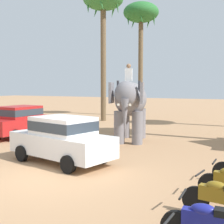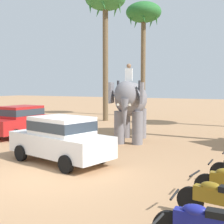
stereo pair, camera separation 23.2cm
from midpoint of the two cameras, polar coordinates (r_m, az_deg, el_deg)
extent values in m
plane|color=tan|center=(9.85, -11.73, -11.90)|extent=(120.00, 120.00, 0.00)
cube|color=white|center=(11.59, -8.98, -5.86)|extent=(4.37, 2.53, 0.76)
cube|color=white|center=(11.41, -8.70, -2.47)|extent=(2.38, 1.97, 0.64)
cube|color=#2D3842|center=(11.41, -8.70, -2.47)|extent=(2.41, 1.99, 0.35)
cylinder|color=black|center=(12.15, -15.98, -7.31)|extent=(0.62, 0.30, 0.60)
cylinder|color=black|center=(13.15, -9.79, -6.27)|extent=(0.62, 0.30, 0.60)
cylinder|color=black|center=(10.19, -7.88, -9.53)|extent=(0.62, 0.30, 0.60)
cylinder|color=black|center=(11.36, -1.43, -7.97)|extent=(0.62, 0.30, 0.60)
cube|color=red|center=(18.00, -15.89, -2.16)|extent=(1.87, 4.17, 0.76)
cube|color=red|center=(17.86, -16.17, 0.04)|extent=(1.64, 2.16, 0.64)
cube|color=#2D3842|center=(17.86, -16.17, 0.04)|extent=(1.67, 2.18, 0.35)
cylinder|color=black|center=(19.53, -14.91, -2.72)|extent=(0.20, 0.61, 0.60)
cylinder|color=black|center=(18.37, -11.16, -3.11)|extent=(0.20, 0.61, 0.60)
cylinder|color=black|center=(16.58, -16.99, -4.10)|extent=(0.20, 0.61, 0.60)
ellipsoid|color=slate|center=(15.77, 3.99, 2.42)|extent=(2.40, 3.42, 1.70)
cylinder|color=slate|center=(14.92, 5.16, -2.95)|extent=(0.52, 0.52, 1.60)
cylinder|color=slate|center=(15.04, 1.82, -2.86)|extent=(0.52, 0.52, 1.60)
cylinder|color=slate|center=(16.76, 5.88, -2.09)|extent=(0.52, 0.52, 1.60)
cylinder|color=slate|center=(16.87, 2.90, -2.03)|extent=(0.52, 0.52, 1.60)
ellipsoid|color=slate|center=(14.15, 3.12, 3.35)|extent=(1.34, 1.27, 1.20)
cube|color=slate|center=(14.16, 6.07, 3.53)|extent=(0.34, 0.80, 0.96)
cube|color=slate|center=(14.37, 0.33, 3.58)|extent=(0.34, 0.80, 0.96)
cone|color=slate|center=(13.77, 2.82, -0.86)|extent=(0.45, 0.45, 1.60)
cone|color=beige|center=(13.74, 3.93, 1.21)|extent=(0.27, 0.57, 0.21)
cone|color=beige|center=(13.82, 1.80, 1.24)|extent=(0.27, 0.57, 0.21)
cube|color=white|center=(14.92, 3.58, 6.89)|extent=(0.39, 0.33, 0.60)
sphere|color=#8E6647|center=(14.95, 3.59, 8.50)|extent=(0.22, 0.22, 0.22)
cylinder|color=#333338|center=(14.85, 5.56, 4.76)|extent=(0.12, 0.12, 0.55)
cylinder|color=#333338|center=(15.00, 1.59, 4.79)|extent=(0.12, 0.12, 0.55)
cylinder|color=black|center=(4.68, 9.67, -19.25)|extent=(0.06, 0.55, 0.04)
cube|color=navy|center=(5.81, 17.78, -18.77)|extent=(1.03, 0.25, 0.32)
ellipsoid|color=navy|center=(5.76, 16.28, -17.01)|extent=(0.45, 0.26, 0.20)
cube|color=black|center=(5.72, 20.43, -17.29)|extent=(0.45, 0.24, 0.12)
cylinder|color=black|center=(5.74, 12.67, -14.65)|extent=(0.07, 0.55, 0.04)
cylinder|color=black|center=(7.33, 15.16, -15.46)|extent=(0.61, 0.18, 0.60)
cube|color=olive|center=(7.09, 19.89, -14.43)|extent=(1.04, 0.34, 0.32)
ellipsoid|color=olive|center=(7.07, 18.74, -12.91)|extent=(0.47, 0.30, 0.20)
cylinder|color=black|center=(7.11, 15.97, -10.87)|extent=(0.12, 0.55, 0.04)
cylinder|color=black|center=(8.43, 17.80, -12.82)|extent=(0.60, 0.10, 0.60)
cylinder|color=black|center=(8.25, 18.54, -8.76)|extent=(0.04, 0.55, 0.04)
cylinder|color=black|center=(9.75, 20.07, -10.45)|extent=(0.60, 0.10, 0.60)
cylinder|color=black|center=(9.60, 20.72, -6.91)|extent=(0.04, 0.55, 0.04)
cylinder|color=brown|center=(28.74, 6.01, 8.45)|extent=(0.43, 0.43, 9.25)
ellipsoid|color=#286B2D|center=(29.44, 6.10, 17.87)|extent=(3.20, 3.20, 1.80)
cone|color=#286B2D|center=(28.91, 8.40, 17.07)|extent=(0.40, 0.92, 1.64)
cone|color=#286B2D|center=(30.24, 7.61, 16.54)|extent=(0.91, 0.57, 1.67)
cone|color=#286B2D|center=(30.33, 4.83, 16.52)|extent=(0.73, 0.83, 1.69)
cone|color=#286B2D|center=(29.07, 3.69, 17.05)|extent=(0.73, 0.83, 1.69)
cone|color=#286B2D|center=(28.16, 5.92, 17.43)|extent=(0.91, 0.57, 1.67)
cylinder|color=brown|center=(24.94, -0.95, 9.26)|extent=(0.43, 0.43, 9.46)
cone|color=#337A38|center=(25.12, 1.58, 19.48)|extent=(0.40, 0.92, 1.64)
cone|color=#337A38|center=(26.47, 1.04, 18.72)|extent=(0.91, 0.57, 1.67)
cone|color=#337A38|center=(26.72, -2.12, 18.59)|extent=(0.73, 0.83, 1.69)
cone|color=#337A38|center=(25.54, -3.80, 19.23)|extent=(0.73, 0.83, 1.69)
cone|color=#337A38|center=(24.52, -1.53, 19.85)|extent=(0.91, 0.57, 1.67)
camera|label=1|loc=(0.12, -89.54, 0.04)|focal=49.45mm
camera|label=2|loc=(0.12, 90.46, -0.04)|focal=49.45mm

